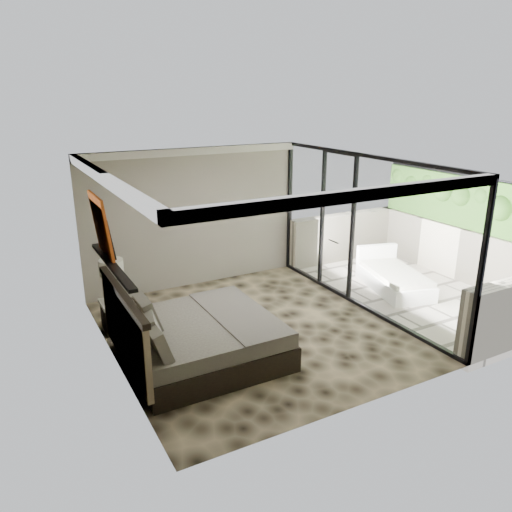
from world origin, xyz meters
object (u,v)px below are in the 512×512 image
bed (195,338)px  lounger (393,278)px  nightstand (117,316)px  ottoman (376,260)px  table_lamp (112,275)px

bed → lounger: size_ratio=1.15×
nightstand → ottoman: 5.77m
nightstand → table_lamp: bearing=125.5°
bed → nightstand: size_ratio=4.52×
bed → lounger: bed is taller
nightstand → ottoman: size_ratio=0.95×
bed → lounger: (4.61, 0.76, -0.15)m
ottoman → nightstand: bearing=-178.5°
table_lamp → lounger: (5.40, -0.83, -0.76)m
table_lamp → ottoman: 5.83m
bed → ottoman: (5.00, 1.71, -0.10)m
table_lamp → lounger: 5.51m
table_lamp → ottoman: size_ratio=1.36×
bed → table_lamp: bed is taller
bed → lounger: bearing=9.4°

